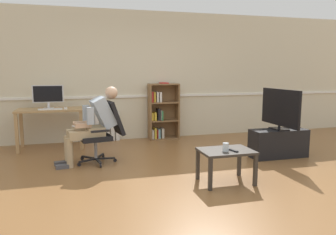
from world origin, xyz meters
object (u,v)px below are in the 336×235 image
(keyboard, at_px, (50,109))
(tv_stand, at_px, (278,143))
(computer_mouse, at_px, (66,108))
(drinking_glass, at_px, (226,147))
(coffee_table, at_px, (226,155))
(office_chair, at_px, (104,130))
(tv_screen, at_px, (280,108))
(spare_remote, at_px, (234,151))
(computer_desk, at_px, (50,115))
(bookshelf, at_px, (161,113))
(imac_monitor, at_px, (48,95))
(radiator, at_px, (102,127))
(person_seated, at_px, (93,123))

(keyboard, height_order, tv_stand, keyboard)
(computer_mouse, bearing_deg, drinking_glass, -51.53)
(coffee_table, bearing_deg, tv_stand, 33.09)
(office_chair, distance_m, tv_screen, 2.93)
(spare_remote, bearing_deg, computer_desk, 118.50)
(coffee_table, distance_m, drinking_glass, 0.15)
(drinking_glass, bearing_deg, keyboard, 132.17)
(computer_desk, bearing_deg, bookshelf, 7.49)
(drinking_glass, relative_size, spare_remote, 0.74)
(coffee_table, bearing_deg, imac_monitor, 131.64)
(imac_monitor, distance_m, spare_remote, 3.74)
(office_chair, distance_m, drinking_glass, 2.06)
(tv_stand, xyz_separation_m, coffee_table, (-1.42, -0.92, 0.14))
(tv_stand, bearing_deg, imac_monitor, 155.20)
(imac_monitor, relative_size, keyboard, 1.33)
(tv_screen, height_order, coffee_table, tv_screen)
(computer_mouse, xyz_separation_m, radiator, (0.69, 0.51, -0.47))
(radiator, bearing_deg, computer_desk, -158.22)
(tv_stand, bearing_deg, bookshelf, 128.19)
(drinking_glass, height_order, spare_remote, drinking_glass)
(radiator, relative_size, tv_stand, 0.74)
(tv_stand, bearing_deg, computer_desk, 156.02)
(computer_desk, xyz_separation_m, bookshelf, (2.22, 0.29, -0.07))
(computer_desk, xyz_separation_m, radiator, (0.98, 0.39, -0.33))
(imac_monitor, height_order, tv_stand, imac_monitor)
(radiator, distance_m, tv_stand, 3.48)
(bookshelf, relative_size, spare_remote, 8.09)
(tv_screen, height_order, drinking_glass, tv_screen)
(computer_mouse, distance_m, person_seated, 1.18)
(imac_monitor, bearing_deg, tv_screen, -24.79)
(imac_monitor, xyz_separation_m, person_seated, (0.76, -1.29, -0.36))
(person_seated, xyz_separation_m, coffee_table, (1.62, -1.39, -0.28))
(computer_desk, xyz_separation_m, spare_remote, (2.42, -2.69, -0.19))
(keyboard, bearing_deg, bookshelf, 11.11)
(keyboard, xyz_separation_m, spare_remote, (2.40, -2.55, -0.32))
(person_seated, bearing_deg, spare_remote, 38.77)
(drinking_glass, bearing_deg, tv_stand, 34.23)
(computer_mouse, xyz_separation_m, office_chair, (0.62, -1.06, -0.24))
(imac_monitor, distance_m, coffee_table, 3.64)
(tv_stand, height_order, drinking_glass, drinking_glass)
(bookshelf, distance_m, coffee_table, 2.91)
(imac_monitor, relative_size, tv_screen, 0.55)
(tv_stand, bearing_deg, office_chair, 170.16)
(coffee_table, bearing_deg, person_seated, 139.37)
(radiator, relative_size, spare_remote, 4.77)
(keyboard, height_order, radiator, keyboard)
(office_chair, bearing_deg, radiator, 167.42)
(keyboard, distance_m, bookshelf, 2.25)
(keyboard, distance_m, person_seated, 1.29)
(computer_desk, distance_m, person_seated, 1.42)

